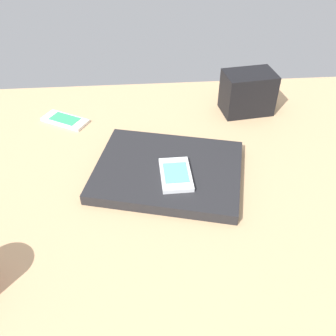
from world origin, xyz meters
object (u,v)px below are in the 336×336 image
Objects in this scene: cell_phone_on_desk at (65,120)px; desk_organizer at (248,93)px; cell_phone_on_laptop at (176,174)px; laptop_closed at (168,171)px.

cell_phone_on_desk is 1.00× the size of desk_organizer.
desk_organizer is at bearing -127.42° from cell_phone_on_laptop.
cell_phone_on_laptop reaches higher than cell_phone_on_desk.
laptop_closed is 2.98× the size of cell_phone_on_laptop.
desk_organizer is (-21.38, -27.95, 2.56)cm from cell_phone_on_laptop.
laptop_closed reaches higher than cell_phone_on_desk.
cell_phone_on_laptop is 0.80× the size of desk_organizer.
laptop_closed is 2.37× the size of desk_organizer.
cell_phone_on_laptop reaches higher than laptop_closed.
desk_organizer reaches higher than laptop_closed.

